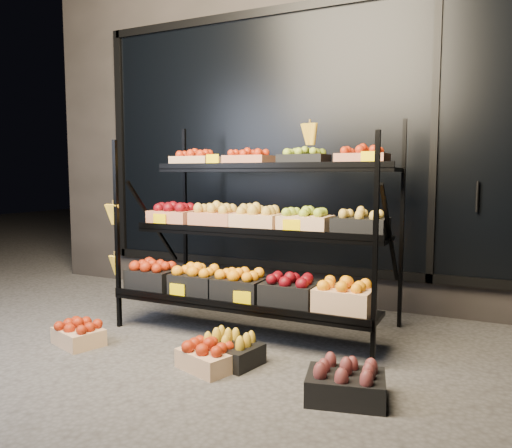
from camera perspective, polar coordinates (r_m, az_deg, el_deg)
The scene contains 7 objects.
ground at distance 3.57m, azimuth -4.35°, elevation -14.49°, with size 24.00×24.00×0.00m, color #514F4C.
building at distance 5.76m, azimuth 8.72°, elevation 10.80°, with size 6.00×2.08×3.50m.
display_rack at distance 3.91m, azimuth -0.22°, elevation -0.80°, with size 2.18×1.02×1.74m.
floor_crate_left at distance 3.91m, azimuth -19.63°, elevation -11.64°, with size 0.42×0.36×0.19m.
floor_crate_midleft at distance 3.37m, azimuth -2.97°, elevation -14.08°, with size 0.43×0.36×0.20m.
floor_crate_midright at distance 3.28m, azimuth -5.50°, elevation -14.74°, with size 0.42×0.37×0.19m.
floor_crate_right at distance 2.90m, azimuth 10.21°, elevation -17.41°, with size 0.48×0.40×0.21m.
Camera 1 is at (1.68, -2.90, 1.23)m, focal length 35.00 mm.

